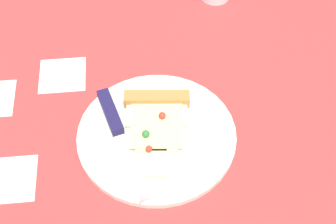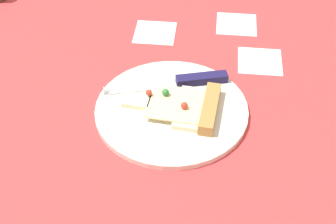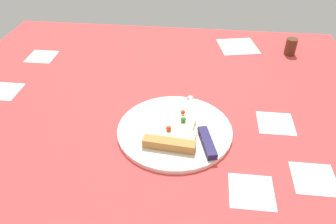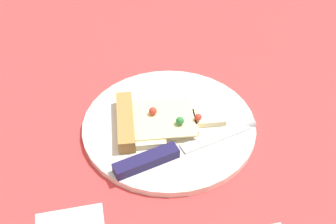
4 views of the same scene
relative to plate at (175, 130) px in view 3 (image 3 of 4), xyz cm
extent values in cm
cube|color=#D13838|center=(-7.77, 2.30, -2.05)|extent=(124.81, 124.81, 3.00)
cube|color=white|center=(-51.27, 12.45, -0.65)|extent=(9.00, 9.00, 0.20)
cube|color=white|center=(30.59, -11.78, -0.65)|extent=(9.00, 9.00, 0.20)
cube|color=white|center=(-49.28, 34.35, -0.65)|extent=(9.00, 9.00, 0.20)
cube|color=white|center=(25.25, 6.28, -0.65)|extent=(9.00, 9.00, 0.20)
cube|color=white|center=(17.23, -16.69, -0.65)|extent=(9.00, 9.00, 0.20)
cylinder|color=silver|center=(0.00, 0.00, 0.00)|extent=(28.13, 28.13, 1.11)
cube|color=beige|center=(-0.37, -3.98, 1.05)|extent=(11.51, 6.99, 1.00)
cube|color=beige|center=(0.14, 1.49, 1.05)|extent=(7.69, 6.24, 1.00)
cube|color=beige|center=(0.60, 6.47, 1.05)|extent=(4.06, 5.51, 1.00)
cube|color=#F2E099|center=(-0.09, -1.00, 1.70)|extent=(10.08, 10.81, 0.30)
cube|color=#B27A3D|center=(-0.65, -6.97, 1.65)|extent=(12.19, 3.69, 2.20)
sphere|color=red|center=(-1.23, -2.40, 2.50)|extent=(1.29, 1.29, 1.29)
sphere|color=red|center=(1.61, 4.37, 2.44)|extent=(1.17, 1.17, 1.17)
sphere|color=#2D7A38|center=(1.93, 1.33, 2.52)|extent=(1.33, 1.33, 1.33)
cube|color=silver|center=(4.78, 6.50, 0.70)|extent=(5.11, 12.10, 0.30)
cone|color=silver|center=(3.19, 12.28, 0.70)|extent=(2.46, 2.46, 2.00)
cube|color=#1E1947|center=(7.96, -5.07, 1.35)|extent=(4.77, 10.23, 1.60)
cylinder|color=#4C2D19|center=(35.46, 46.02, 2.30)|extent=(3.76, 3.76, 5.70)
cube|color=white|center=(18.07, 49.86, -0.35)|extent=(15.52, 15.52, 0.40)
camera|label=1|loc=(2.90, 50.50, 70.57)|focal=52.46mm
camera|label=2|loc=(-65.22, -6.34, 61.53)|focal=52.30mm
camera|label=3|loc=(5.41, -61.59, 52.30)|focal=35.19mm
camera|label=4|loc=(49.11, -10.48, 48.76)|focal=45.80mm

